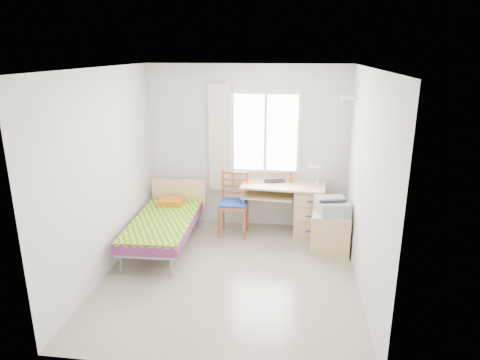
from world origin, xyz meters
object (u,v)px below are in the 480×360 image
(desk, at_px, (305,208))
(printer, at_px, (332,206))
(bed, at_px, (165,222))
(cabinet, at_px, (330,232))
(chair, at_px, (234,200))

(desk, relative_size, printer, 2.36)
(printer, bearing_deg, bed, 170.92)
(cabinet, distance_m, printer, 0.40)
(chair, xyz_separation_m, cabinet, (1.45, -0.46, -0.27))
(bed, height_order, chair, chair)
(chair, relative_size, printer, 1.81)
(bed, bearing_deg, chair, 30.49)
(desk, relative_size, cabinet, 2.25)
(cabinet, bearing_deg, bed, -172.10)
(chair, distance_m, cabinet, 1.55)
(bed, relative_size, cabinet, 3.16)
(desk, height_order, chair, chair)
(cabinet, bearing_deg, desk, 125.90)
(bed, distance_m, desk, 2.17)
(desk, distance_m, chair, 1.11)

